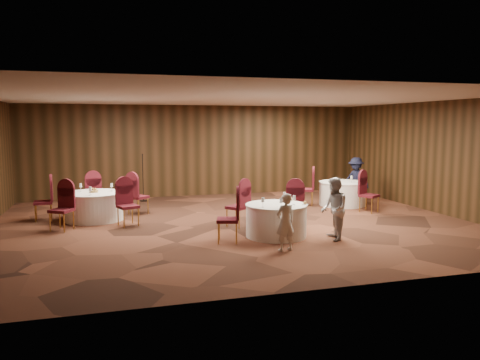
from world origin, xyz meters
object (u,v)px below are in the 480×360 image
object	(u,v)px
table_left	(94,206)
table_right	(343,193)
mic_stand	(143,187)
table_main	(276,220)
woman_a	(285,222)
man_c	(356,179)
woman_b	(334,209)

from	to	relation	value
table_left	table_right	size ratio (longest dim) A/B	1.06
mic_stand	table_main	bearing A→B (deg)	-66.58
table_main	table_left	distance (m)	5.05
table_main	table_right	xyz separation A→B (m)	(3.45, 3.29, 0.00)
table_left	woman_a	bearing A→B (deg)	-48.64
table_main	table_right	distance (m)	4.77
table_left	mic_stand	xyz separation A→B (m)	(1.49, 2.75, 0.08)
table_right	woman_a	distance (m)	5.83
table_main	mic_stand	world-z (taller)	mic_stand
mic_stand	woman_a	world-z (taller)	mic_stand
mic_stand	man_c	bearing A→B (deg)	-15.42
table_right	mic_stand	distance (m)	6.49
table_main	woman_b	xyz separation A→B (m)	(1.10, -0.67, 0.32)
woman_a	man_c	world-z (taller)	man_c
mic_stand	man_c	xyz separation A→B (m)	(6.81, -1.88, 0.27)
woman_a	table_main	bearing A→B (deg)	-115.20
table_left	mic_stand	bearing A→B (deg)	61.46
table_left	woman_a	size ratio (longest dim) A/B	1.33
table_main	woman_b	distance (m)	1.33
woman_b	man_c	bearing A→B (deg)	157.03
table_left	mic_stand	world-z (taller)	mic_stand
table_right	table_main	bearing A→B (deg)	-136.44
mic_stand	man_c	world-z (taller)	mic_stand
table_main	woman_a	size ratio (longest dim) A/B	1.19
woman_b	mic_stand	bearing A→B (deg)	-139.06
table_main	table_right	bearing A→B (deg)	43.56
man_c	mic_stand	bearing A→B (deg)	-138.15
woman_b	table_right	bearing A→B (deg)	160.97
table_main	man_c	distance (m)	5.84
table_left	man_c	size ratio (longest dim) A/B	1.08
mic_stand	woman_a	distance (m)	7.37
mic_stand	woman_b	distance (m)	7.43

